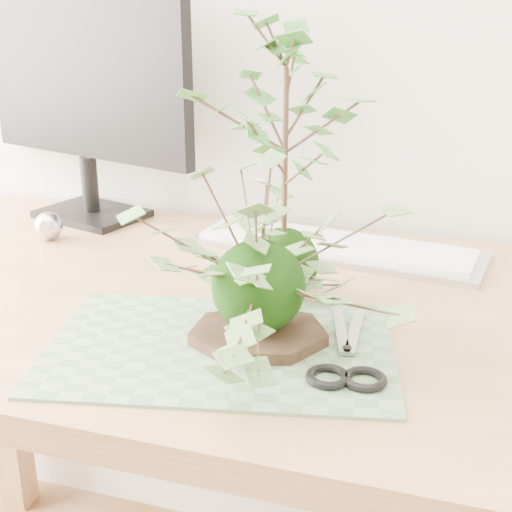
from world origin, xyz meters
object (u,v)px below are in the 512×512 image
desk (297,362)px  ivy_kokedama (258,244)px  keyboard (335,247)px  maple_kokedama (286,88)px  monitor (84,87)px

desk → ivy_kokedama: (-0.02, -0.12, 0.22)m
desk → keyboard: (0.01, 0.22, 0.10)m
ivy_kokedama → maple_kokedama: size_ratio=0.95×
ivy_kokedama → monitor: monitor is taller
keyboard → monitor: size_ratio=1.07×
monitor → ivy_kokedama: bearing=-25.5°
desk → maple_kokedama: (-0.03, 0.03, 0.38)m
maple_kokedama → keyboard: (0.03, 0.20, -0.28)m
maple_kokedama → ivy_kokedama: bearing=-86.3°
ivy_kokedama → keyboard: ivy_kokedama is taller
desk → maple_kokedama: bearing=138.4°
keyboard → monitor: monitor is taller
desk → monitor: (-0.47, 0.28, 0.33)m
maple_kokedama → desk: bearing=-41.6°
desk → keyboard: keyboard is taller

